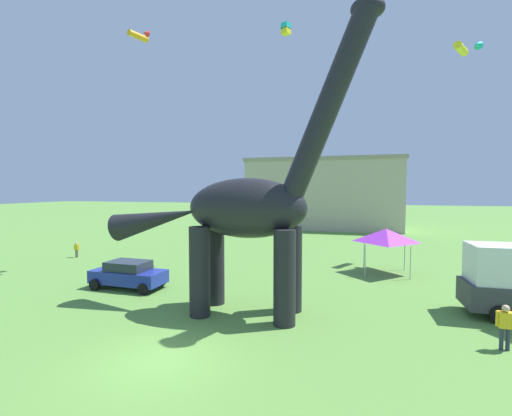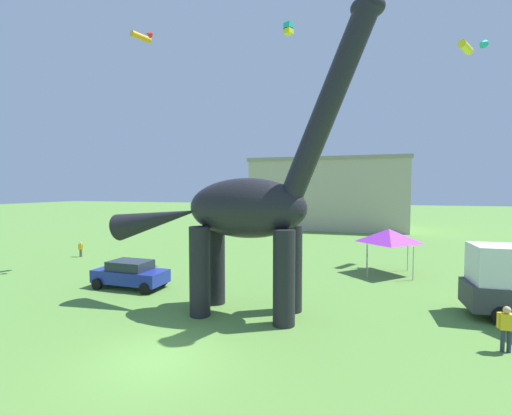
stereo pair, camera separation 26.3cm
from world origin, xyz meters
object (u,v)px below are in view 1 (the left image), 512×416
Objects in this scene: person_watching_child at (77,248)px; person_far_spectator at (505,323)px; festival_canopy_tent at (386,236)px; dinosaur_sculpture at (245,208)px; kite_mid_right at (465,48)px; kite_high_left at (286,29)px; parked_sedan_left at (128,274)px; kite_far_right at (140,35)px.

person_far_spectator reaches higher than person_watching_child.
dinosaur_sculpture is at bearing -124.81° from festival_canopy_tent.
kite_mid_right is 2.64× the size of kite_high_left.
parked_sedan_left is 1.35× the size of festival_canopy_tent.
person_far_spectator reaches higher than parked_sedan_left.
kite_high_left reaches higher than festival_canopy_tent.
kite_high_left reaches higher than person_watching_child.
parked_sedan_left is 16.45m from festival_canopy_tent.
kite_far_right is (-16.73, -2.77, 13.84)m from festival_canopy_tent.
kite_high_left reaches higher than dinosaur_sculpture.
person_watching_child is 34.57m from kite_mid_right.
kite_far_right is at bearing -92.39° from person_far_spectator.
kite_mid_right reaches higher than kite_far_right.
person_far_spectator is 22.97m from kite_mid_right.
festival_canopy_tent is at bearing -16.73° from kite_high_left.
parked_sedan_left is (-7.64, 2.01, -4.00)m from dinosaur_sculpture.
person_far_spectator is at bearing -7.89° from parked_sedan_left.
parked_sedan_left is 5.26× the size of kite_high_left.
kite_high_left is at bearing -129.67° from person_watching_child.
person_watching_child is 0.59× the size of kite_mid_right.
festival_canopy_tent is (6.77, 9.74, -2.26)m from dinosaur_sculpture.
dinosaur_sculpture is 10.63m from person_far_spectator.
person_watching_child is (-9.68, 6.51, -0.04)m from parked_sedan_left.
festival_canopy_tent is 1.47× the size of kite_mid_right.
kite_high_left is at bearing 56.27° from parked_sedan_left.
kite_far_right is (-22.59, -8.78, -0.04)m from kite_mid_right.
dinosaur_sculpture is at bearing -34.98° from kite_far_right.
kite_mid_right reaches higher than dinosaur_sculpture.
kite_far_right is (-9.95, 6.97, 11.59)m from dinosaur_sculpture.
kite_mid_right is at bearing 16.15° from kite_high_left.
festival_canopy_tent is at bearing -138.26° from person_watching_child.
dinosaur_sculpture is 16.40× the size of kite_high_left.
parked_sedan_left is at bearing -125.65° from kite_high_left.
person_far_spectator is (27.19, -9.53, 0.21)m from person_watching_child.
person_watching_child is 28.81m from person_far_spectator.
kite_far_right is at bearing -158.77° from kite_mid_right.
dinosaur_sculpture is 6.20× the size of kite_mid_right.
kite_mid_right reaches higher than person_watching_child.
kite_mid_right is (2.77, 16.76, 15.46)m from person_far_spectator.
kite_far_right is (-9.43, -4.97, -1.44)m from kite_high_left.
kite_high_left reaches higher than kite_mid_right.
dinosaur_sculpture is 12.08m from festival_canopy_tent.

